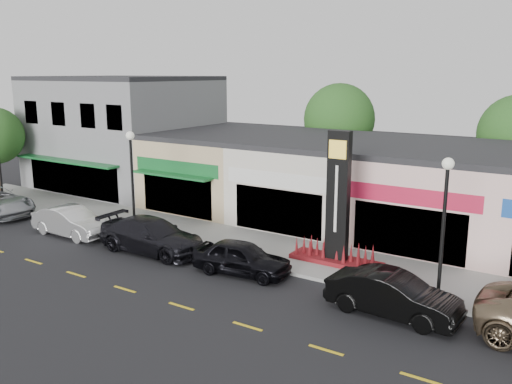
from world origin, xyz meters
TOP-DOWN VIEW (x-y plane):
  - ground at (0.00, 0.00)m, footprint 120.00×120.00m
  - sidewalk at (0.00, 4.35)m, footprint 52.00×4.30m
  - curb at (0.00, 2.10)m, footprint 52.00×0.20m
  - building_grey_2story at (-18.00, 11.48)m, footprint 12.00×10.95m
  - shop_beige at (-8.50, 11.46)m, footprint 7.00×10.85m
  - shop_cream at (-1.50, 11.47)m, footprint 7.00×10.01m
  - shop_pink_w at (5.50, 11.47)m, footprint 7.00×10.01m
  - tree_rear_west at (-4.00, 19.50)m, footprint 5.20×5.20m
  - lamp_west_near at (-8.00, 2.50)m, footprint 0.44×0.44m
  - lamp_east_near at (8.00, 2.50)m, footprint 0.44×0.44m
  - pylon_sign at (3.00, 4.20)m, footprint 4.20×1.30m
  - car_white_van at (-10.87, 0.67)m, footprint 1.68×4.75m
  - car_dark_sedan at (-5.35, 1.06)m, footprint 2.46×5.76m
  - car_black_sedan at (-0.01, 1.01)m, footprint 2.25×4.55m
  - car_black_conv at (6.90, 0.58)m, footprint 1.93×4.90m

SIDE VIEW (x-z plane):
  - ground at x=0.00m, z-range 0.00..0.00m
  - sidewalk at x=0.00m, z-range 0.00..0.15m
  - curb at x=0.00m, z-range 0.00..0.15m
  - car_black_sedan at x=-0.01m, z-range 0.00..1.49m
  - car_white_van at x=-10.87m, z-range 0.00..1.56m
  - car_black_conv at x=6.90m, z-range 0.00..1.59m
  - car_dark_sedan at x=-5.35m, z-range 0.00..1.66m
  - pylon_sign at x=3.00m, z-range -0.73..5.27m
  - shop_cream at x=-1.50m, z-range 0.00..4.80m
  - shop_pink_w at x=5.50m, z-range 0.00..4.80m
  - shop_beige at x=-8.50m, z-range 0.00..4.80m
  - lamp_west_near at x=-8.00m, z-range 0.74..6.21m
  - lamp_east_near at x=8.00m, z-range 0.74..6.21m
  - building_grey_2story at x=-18.00m, z-range -0.01..8.29m
  - tree_rear_west at x=-4.00m, z-range 1.30..9.13m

